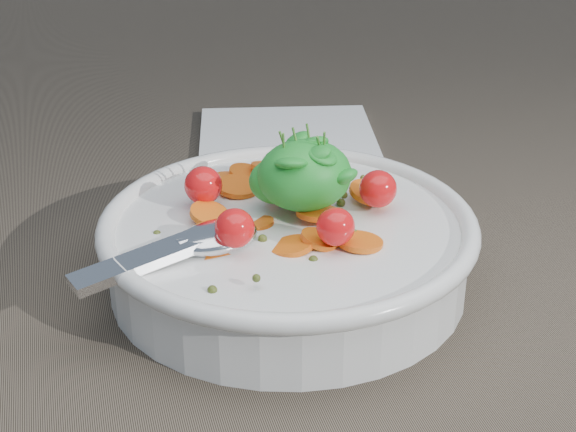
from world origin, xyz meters
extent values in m
plane|color=brown|center=(0.00, 0.00, 0.00)|extent=(6.00, 6.00, 0.00)
cylinder|color=white|center=(-0.01, 0.00, 0.02)|extent=(0.24, 0.24, 0.05)
torus|color=white|center=(-0.01, 0.00, 0.05)|extent=(0.25, 0.25, 0.01)
cylinder|color=white|center=(-0.01, 0.00, 0.00)|extent=(0.12, 0.12, 0.01)
cylinder|color=brown|center=(-0.01, 0.00, 0.02)|extent=(0.22, 0.22, 0.04)
cylinder|color=orange|center=(-0.06, -0.04, 0.04)|extent=(0.03, 0.03, 0.01)
cylinder|color=orange|center=(0.06, 0.02, 0.05)|extent=(0.03, 0.03, 0.01)
cylinder|color=orange|center=(0.01, 0.00, 0.05)|extent=(0.03, 0.03, 0.01)
cylinder|color=orange|center=(0.01, -0.03, 0.05)|extent=(0.03, 0.03, 0.01)
cylinder|color=orange|center=(0.01, 0.03, 0.05)|extent=(0.03, 0.03, 0.00)
cylinder|color=orange|center=(0.02, 0.08, 0.05)|extent=(0.03, 0.03, 0.01)
cylinder|color=orange|center=(0.03, -0.04, 0.05)|extent=(0.04, 0.04, 0.01)
cylinder|color=orange|center=(-0.03, 0.01, 0.04)|extent=(0.03, 0.03, 0.01)
cylinder|color=orange|center=(-0.03, 0.07, 0.05)|extent=(0.04, 0.04, 0.01)
cylinder|color=orange|center=(-0.03, 0.00, 0.04)|extent=(0.03, 0.03, 0.01)
cylinder|color=orange|center=(0.00, -0.03, 0.05)|extent=(0.04, 0.04, 0.01)
cylinder|color=orange|center=(-0.02, 0.08, 0.05)|extent=(0.04, 0.04, 0.01)
cylinder|color=orange|center=(-0.03, 0.06, 0.05)|extent=(0.04, 0.04, 0.01)
cylinder|color=orange|center=(-0.02, -0.03, 0.05)|extent=(0.04, 0.04, 0.01)
cylinder|color=orange|center=(0.00, 0.08, 0.05)|extent=(0.03, 0.03, 0.01)
cylinder|color=orange|center=(-0.06, 0.01, 0.05)|extent=(0.03, 0.03, 0.01)
sphere|color=#434E1A|center=(0.03, -0.03, 0.05)|extent=(0.01, 0.01, 0.01)
sphere|color=#434E1A|center=(-0.03, -0.02, 0.05)|extent=(0.01, 0.01, 0.01)
sphere|color=#434E1A|center=(0.02, 0.01, 0.05)|extent=(0.01, 0.01, 0.01)
sphere|color=#434E1A|center=(-0.07, -0.07, 0.05)|extent=(0.01, 0.01, 0.01)
sphere|color=#434E1A|center=(0.04, 0.02, 0.05)|extent=(0.01, 0.01, 0.01)
sphere|color=#434E1A|center=(0.06, 0.05, 0.05)|extent=(0.00, 0.00, 0.00)
sphere|color=#434E1A|center=(-0.01, -0.05, 0.05)|extent=(0.01, 0.01, 0.01)
sphere|color=#434E1A|center=(-0.10, 0.01, 0.04)|extent=(0.01, 0.01, 0.01)
sphere|color=#434E1A|center=(0.03, 0.02, 0.05)|extent=(0.01, 0.01, 0.01)
sphere|color=#434E1A|center=(-0.05, -0.08, 0.05)|extent=(0.01, 0.01, 0.01)
sphere|color=#434E1A|center=(0.03, -0.04, 0.04)|extent=(0.01, 0.01, 0.01)
sphere|color=#434E1A|center=(-0.05, 0.05, 0.05)|extent=(0.01, 0.01, 0.01)
sphere|color=#434E1A|center=(-0.05, 0.00, 0.05)|extent=(0.00, 0.00, 0.00)
sphere|color=red|center=(0.05, 0.00, 0.06)|extent=(0.03, 0.03, 0.03)
sphere|color=red|center=(0.00, 0.06, 0.06)|extent=(0.03, 0.03, 0.03)
sphere|color=red|center=(-0.06, 0.04, 0.06)|extent=(0.03, 0.03, 0.03)
sphere|color=red|center=(-0.05, -0.03, 0.06)|extent=(0.03, 0.03, 0.03)
sphere|color=red|center=(0.01, -0.04, 0.06)|extent=(0.02, 0.02, 0.02)
ellipsoid|color=green|center=(0.00, 0.01, 0.08)|extent=(0.06, 0.06, 0.05)
ellipsoid|color=green|center=(-0.01, 0.02, 0.07)|extent=(0.04, 0.04, 0.03)
ellipsoid|color=green|center=(0.00, 0.01, 0.09)|extent=(0.02, 0.02, 0.01)
ellipsoid|color=green|center=(0.01, 0.04, 0.09)|extent=(0.02, 0.02, 0.02)
ellipsoid|color=green|center=(0.03, 0.02, 0.08)|extent=(0.02, 0.02, 0.02)
ellipsoid|color=green|center=(0.00, 0.04, 0.07)|extent=(0.02, 0.02, 0.02)
ellipsoid|color=green|center=(0.01, 0.01, 0.08)|extent=(0.03, 0.02, 0.02)
ellipsoid|color=green|center=(0.02, 0.01, 0.09)|extent=(0.02, 0.02, 0.01)
ellipsoid|color=green|center=(0.00, 0.00, 0.08)|extent=(0.02, 0.02, 0.02)
ellipsoid|color=green|center=(0.03, -0.01, 0.08)|extent=(0.02, 0.03, 0.02)
ellipsoid|color=green|center=(0.02, 0.00, 0.09)|extent=(0.02, 0.02, 0.01)
ellipsoid|color=green|center=(0.02, 0.02, 0.08)|extent=(0.03, 0.03, 0.03)
ellipsoid|color=green|center=(0.01, 0.02, 0.08)|extent=(0.03, 0.03, 0.01)
ellipsoid|color=green|center=(0.02, 0.00, 0.09)|extent=(0.03, 0.03, 0.02)
ellipsoid|color=green|center=(-0.01, 0.01, 0.08)|extent=(0.03, 0.02, 0.02)
ellipsoid|color=green|center=(0.01, 0.01, 0.10)|extent=(0.02, 0.02, 0.02)
ellipsoid|color=green|center=(0.01, 0.00, 0.09)|extent=(0.02, 0.02, 0.02)
ellipsoid|color=green|center=(-0.01, 0.00, 0.08)|extent=(0.02, 0.03, 0.02)
ellipsoid|color=green|center=(0.01, 0.00, 0.09)|extent=(0.03, 0.02, 0.02)
ellipsoid|color=green|center=(0.02, 0.01, 0.08)|extent=(0.03, 0.03, 0.02)
ellipsoid|color=green|center=(-0.01, -0.01, 0.09)|extent=(0.02, 0.03, 0.02)
ellipsoid|color=green|center=(0.01, 0.01, 0.09)|extent=(0.02, 0.02, 0.01)
cylinder|color=#4C8C33|center=(-0.01, 0.01, 0.09)|extent=(0.01, 0.01, 0.04)
cylinder|color=#4C8C33|center=(0.02, 0.01, 0.09)|extent=(0.01, 0.02, 0.04)
cylinder|color=#4C8C33|center=(0.00, 0.01, 0.09)|extent=(0.01, 0.01, 0.04)
cylinder|color=#4C8C33|center=(0.00, 0.01, 0.09)|extent=(0.01, 0.01, 0.04)
cylinder|color=#4C8C33|center=(0.01, 0.02, 0.09)|extent=(0.01, 0.01, 0.04)
cylinder|color=#4C8C33|center=(0.02, 0.00, 0.09)|extent=(0.00, 0.01, 0.04)
ellipsoid|color=silver|center=(-0.06, -0.02, 0.05)|extent=(0.06, 0.05, 0.02)
cube|color=silver|center=(-0.10, -0.03, 0.05)|extent=(0.11, 0.05, 0.02)
cylinder|color=silver|center=(-0.08, -0.02, 0.05)|extent=(0.02, 0.02, 0.01)
cube|color=white|center=(0.06, 0.26, 0.00)|extent=(0.19, 0.17, 0.01)
camera|label=1|loc=(-0.14, -0.50, 0.31)|focal=55.00mm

